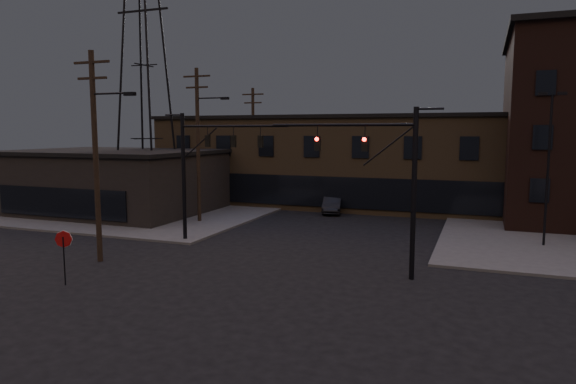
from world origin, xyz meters
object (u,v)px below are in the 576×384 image
object	(u,v)px
car_crossing	(332,205)
traffic_signal_near	(389,174)
traffic_signal_far	(201,162)
stop_sign	(64,245)

from	to	relation	value
car_crossing	traffic_signal_near	bearing A→B (deg)	-78.30
traffic_signal_far	car_crossing	xyz separation A→B (m)	(4.37, 14.01, -4.31)
traffic_signal_far	car_crossing	world-z (taller)	traffic_signal_far
traffic_signal_far	car_crossing	bearing A→B (deg)	72.67
traffic_signal_far	stop_sign	bearing A→B (deg)	-97.32
traffic_signal_near	stop_sign	bearing A→B (deg)	-154.10
traffic_signal_near	traffic_signal_far	size ratio (longest dim) A/B	1.00
traffic_signal_near	stop_sign	world-z (taller)	traffic_signal_near
stop_sign	car_crossing	size ratio (longest dim) A/B	0.58
traffic_signal_far	stop_sign	xyz separation A→B (m)	(-1.28, -9.99, -3.17)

